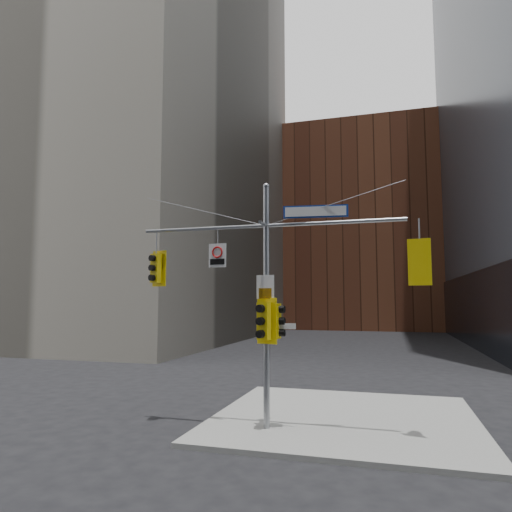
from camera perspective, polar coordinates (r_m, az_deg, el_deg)
The scene contains 13 objects.
ground at distance 12.12m, azimuth -1.32°, elevation -23.74°, with size 160.00×160.00×0.00m, color black.
sidewalk_corner at distance 15.50m, azimuth 10.98°, elevation -19.31°, with size 8.00×8.00×0.15m, color gray.
brick_midrise at distance 69.82m, azimuth 13.26°, elevation 2.95°, with size 26.00×20.00×28.00m, color brown.
signal_assembly at distance 13.45m, azimuth 1.29°, elevation -2.86°, with size 8.00×0.80×7.30m.
traffic_light_west_arm at distance 14.84m, azimuth -12.38°, elevation -1.51°, with size 0.54×0.50×1.15m.
traffic_light_east_arm at distance 13.04m, azimuth 19.85°, elevation -0.75°, with size 0.59×0.53×1.25m.
traffic_light_pole_side at distance 13.37m, azimuth 2.66°, elevation -8.11°, with size 0.40×0.34×1.01m.
traffic_light_pole_front at distance 13.18m, azimuth 1.01°, elevation -8.12°, with size 0.62×0.58×1.33m.
street_sign_blade at distance 13.38m, azimuth 7.44°, elevation 5.55°, with size 1.86×0.29×0.36m.
regulatory_sign_arm at distance 13.96m, azimuth -4.85°, elevation 0.17°, with size 0.58×0.11×0.73m.
regulatory_sign_pole at distance 13.32m, azimuth 1.17°, elevation -3.96°, with size 0.53×0.05×0.69m.
street_blade_ew at distance 13.35m, azimuth 3.20°, elevation -8.75°, with size 0.83×0.09×0.17m.
street_blade_ns at distance 13.90m, azimuth 1.80°, elevation -9.17°, with size 0.08×0.75×0.15m.
Camera 1 is at (3.47, -10.98, 3.77)m, focal length 32.00 mm.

